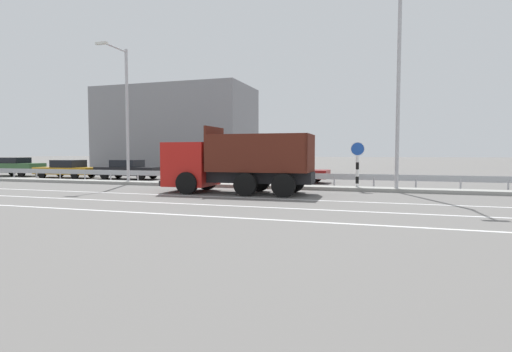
{
  "coord_description": "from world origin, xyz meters",
  "views": [
    {
      "loc": [
        5.77,
        -19.29,
        1.94
      ],
      "look_at": [
        -0.47,
        0.07,
        0.74
      ],
      "focal_mm": 28.0,
      "sensor_mm": 36.0,
      "label": 1
    }
  ],
  "objects": [
    {
      "name": "ground_plane",
      "position": [
        0.0,
        0.0,
        0.0
      ],
      "size": [
        320.0,
        320.0,
        0.0
      ],
      "primitive_type": "plane",
      "color": "#605E5B"
    },
    {
      "name": "lane_strip_0",
      "position": [
        -0.84,
        -3.23,
        0.0
      ],
      "size": [
        69.87,
        0.16,
        0.01
      ],
      "primitive_type": "cube",
      "color": "silver",
      "rests_on": "ground_plane"
    },
    {
      "name": "lane_strip_1",
      "position": [
        -0.84,
        -5.83,
        0.0
      ],
      "size": [
        69.87,
        0.16,
        0.01
      ],
      "primitive_type": "cube",
      "color": "silver",
      "rests_on": "ground_plane"
    },
    {
      "name": "lane_strip_2",
      "position": [
        -0.84,
        -8.27,
        0.0
      ],
      "size": [
        69.87,
        0.16,
        0.01
      ],
      "primitive_type": "cube",
      "color": "silver",
      "rests_on": "ground_plane"
    },
    {
      "name": "median_island",
      "position": [
        0.0,
        1.57,
        0.09
      ],
      "size": [
        38.43,
        1.1,
        0.18
      ],
      "primitive_type": "cube",
      "color": "gray",
      "rests_on": "ground_plane"
    },
    {
      "name": "median_guardrail",
      "position": [
        0.0,
        2.92,
        0.57
      ],
      "size": [
        69.87,
        0.09,
        0.78
      ],
      "color": "#9EA0A5",
      "rests_on": "ground_plane"
    },
    {
      "name": "dump_truck",
      "position": [
        -1.78,
        -1.45,
        1.24
      ],
      "size": [
        7.24,
        2.8,
        3.18
      ],
      "rotation": [
        0.0,
        0.0,
        1.6
      ],
      "color": "red",
      "rests_on": "ground_plane"
    },
    {
      "name": "median_road_sign",
      "position": [
        4.46,
        1.57,
        1.28
      ],
      "size": [
        0.69,
        0.16,
        2.47
      ],
      "color": "white",
      "rests_on": "ground_plane"
    },
    {
      "name": "street_lamp_1",
      "position": [
        -9.22,
        1.39,
        4.59
      ],
      "size": [
        0.71,
        2.49,
        8.17
      ],
      "color": "#ADADB2",
      "rests_on": "ground_plane"
    },
    {
      "name": "street_lamp_2",
      "position": [
        6.37,
        1.2,
        5.58
      ],
      "size": [
        0.72,
        2.57,
        10.1
      ],
      "color": "#ADADB2",
      "rests_on": "ground_plane"
    },
    {
      "name": "parked_car_1",
      "position": [
        -23.27,
        6.01,
        0.78
      ],
      "size": [
        4.45,
        2.14,
        1.53
      ],
      "rotation": [
        0.0,
        0.0,
        -1.51
      ],
      "color": "#335B33",
      "rests_on": "ground_plane"
    },
    {
      "name": "parked_car_2",
      "position": [
        -17.31,
        5.28,
        0.69
      ],
      "size": [
        4.82,
        2.13,
        1.37
      ],
      "rotation": [
        0.0,
        0.0,
        1.6
      ],
      "color": "#B27A14",
      "rests_on": "ground_plane"
    },
    {
      "name": "parked_car_3",
      "position": [
        -11.99,
        5.51,
        0.71
      ],
      "size": [
        4.8,
        2.13,
        1.4
      ],
      "rotation": [
        0.0,
        0.0,
        -1.51
      ],
      "color": "black",
      "rests_on": "ground_plane"
    },
    {
      "name": "parked_car_4",
      "position": [
        -6.34,
        5.51,
        0.66
      ],
      "size": [
        4.12,
        2.01,
        1.28
      ],
      "rotation": [
        0.0,
        0.0,
        -1.52
      ],
      "color": "maroon",
      "rests_on": "ground_plane"
    },
    {
      "name": "parked_car_5",
      "position": [
        0.13,
        6.01,
        0.69
      ],
      "size": [
        4.71,
        2.0,
        1.37
      ],
      "rotation": [
        0.0,
        0.0,
        1.54
      ],
      "color": "maroon",
      "rests_on": "ground_plane"
    },
    {
      "name": "background_building_0",
      "position": [
        -16.2,
        20.12,
        4.48
      ],
      "size": [
        16.51,
        8.16,
        8.97
      ],
      "primitive_type": "cube",
      "color": "gray",
      "rests_on": "ground_plane"
    }
  ]
}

